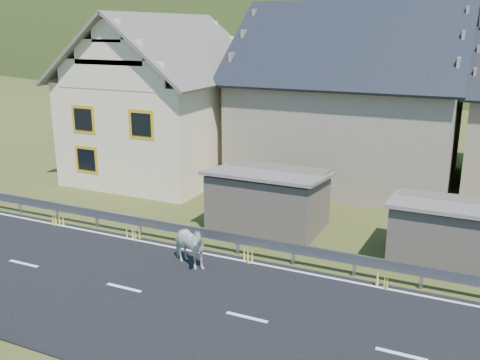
% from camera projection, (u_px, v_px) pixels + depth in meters
% --- Properties ---
extents(ground, '(160.00, 160.00, 0.00)m').
position_uv_depth(ground, '(247.00, 319.00, 14.24)').
color(ground, '#2F3E17').
rests_on(ground, ground).
extents(road, '(60.00, 7.00, 0.04)m').
position_uv_depth(road, '(247.00, 318.00, 14.24)').
color(road, black).
rests_on(road, ground).
extents(lane_markings, '(60.00, 6.60, 0.01)m').
position_uv_depth(lane_markings, '(247.00, 317.00, 14.23)').
color(lane_markings, silver).
rests_on(lane_markings, road).
extents(guardrail, '(28.10, 0.09, 0.75)m').
position_uv_depth(guardrail, '(293.00, 249.00, 17.30)').
color(guardrail, '#93969B').
rests_on(guardrail, ground).
extents(shed_left, '(4.30, 3.30, 2.40)m').
position_uv_depth(shed_left, '(269.00, 201.00, 20.42)').
color(shed_left, '#665A4B').
rests_on(shed_left, ground).
extents(shed_right, '(3.80, 2.90, 2.20)m').
position_uv_depth(shed_right, '(448.00, 234.00, 17.39)').
color(shed_right, '#665A4B').
rests_on(shed_right, ground).
extents(house_cream, '(7.80, 9.80, 8.30)m').
position_uv_depth(house_cream, '(165.00, 90.00, 27.54)').
color(house_cream, '#FEE8BC').
rests_on(house_cream, ground).
extents(house_stone_a, '(10.80, 9.80, 8.90)m').
position_uv_depth(house_stone_a, '(352.00, 87.00, 26.46)').
color(house_stone_a, gray).
rests_on(house_stone_a, ground).
extents(conifer_patch, '(76.00, 50.00, 28.00)m').
position_uv_depth(conifer_patch, '(225.00, 33.00, 130.74)').
color(conifer_patch, black).
rests_on(conifer_patch, ground).
extents(horse, '(1.36, 1.87, 1.44)m').
position_uv_depth(horse, '(187.00, 245.00, 17.11)').
color(horse, silver).
rests_on(horse, road).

